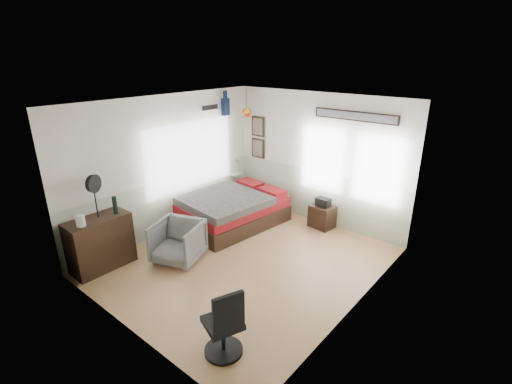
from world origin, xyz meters
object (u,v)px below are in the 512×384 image
at_px(dresser, 100,243).
at_px(task_chair, 225,329).
at_px(nightstand, 322,216).
at_px(bed, 232,210).
at_px(armchair, 178,242).

bearing_deg(dresser, task_chair, -1.78).
bearing_deg(nightstand, bed, -137.39).
xyz_separation_m(bed, task_chair, (2.43, -2.71, 0.06)).
relative_size(nightstand, task_chair, 0.50).
distance_m(armchair, nightstand, 3.02).
xyz_separation_m(bed, armchair, (0.28, -1.66, 0.03)).
height_order(bed, nightstand, bed).
distance_m(dresser, nightstand, 4.24).
bearing_deg(bed, task_chair, -41.43).
bearing_deg(task_chair, armchair, 175.13).
distance_m(bed, nightstand, 1.88).
bearing_deg(nightstand, task_chair, -69.56).
height_order(bed, task_chair, task_chair).
xyz_separation_m(dresser, task_chair, (2.96, -0.09, -0.07)).
distance_m(bed, armchair, 1.69).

